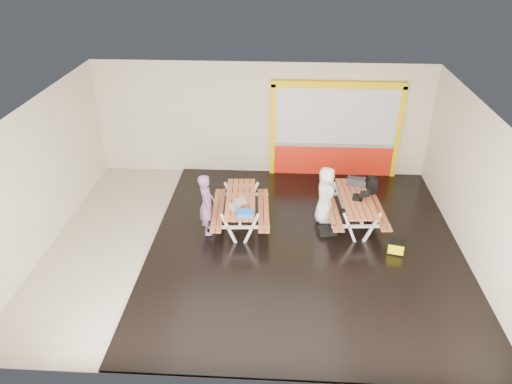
# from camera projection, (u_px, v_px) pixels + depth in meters

# --- Properties ---
(room) EXTENTS (10.02, 8.02, 3.52)m
(room) POSITION_uv_depth(u_px,v_px,m) (254.00, 183.00, 10.97)
(room) COLOR beige
(room) RESTS_ON ground
(deck) EXTENTS (7.50, 7.98, 0.05)m
(deck) POSITION_uv_depth(u_px,v_px,m) (305.00, 246.00, 11.75)
(deck) COLOR black
(deck) RESTS_ON room
(kiosk) EXTENTS (3.88, 0.16, 3.00)m
(kiosk) POSITION_uv_depth(u_px,v_px,m) (335.00, 132.00, 14.44)
(kiosk) COLOR red
(kiosk) RESTS_ON room
(picnic_table_left) EXTENTS (1.55, 2.19, 0.85)m
(picnic_table_left) POSITION_uv_depth(u_px,v_px,m) (241.00, 205.00, 12.26)
(picnic_table_left) COLOR #BA6032
(picnic_table_left) RESTS_ON deck
(picnic_table_right) EXTENTS (1.57, 2.19, 0.84)m
(picnic_table_right) POSITION_uv_depth(u_px,v_px,m) (355.00, 204.00, 12.30)
(picnic_table_right) COLOR #BA6032
(picnic_table_right) RESTS_ON deck
(person_left) EXTENTS (0.48, 0.65, 1.61)m
(person_left) POSITION_uv_depth(u_px,v_px,m) (207.00, 204.00, 11.83)
(person_left) COLOR #7D5079
(person_left) RESTS_ON deck
(person_right) EXTENTS (0.57, 0.79, 1.52)m
(person_right) POSITION_uv_depth(u_px,v_px,m) (326.00, 195.00, 12.26)
(person_right) COLOR white
(person_right) RESTS_ON deck
(laptop_left) EXTENTS (0.51, 0.49, 0.17)m
(laptop_left) POSITION_uv_depth(u_px,v_px,m) (237.00, 205.00, 11.77)
(laptop_left) COLOR silver
(laptop_left) RESTS_ON picnic_table_left
(laptop_right) EXTENTS (0.48, 0.45, 0.17)m
(laptop_right) POSITION_uv_depth(u_px,v_px,m) (360.00, 196.00, 12.16)
(laptop_right) COLOR black
(laptop_right) RESTS_ON picnic_table_right
(blue_pouch) EXTENTS (0.39, 0.29, 0.11)m
(blue_pouch) POSITION_uv_depth(u_px,v_px,m) (245.00, 213.00, 11.42)
(blue_pouch) COLOR blue
(blue_pouch) RESTS_ON picnic_table_left
(toolbox) EXTENTS (0.50, 0.33, 0.27)m
(toolbox) POSITION_uv_depth(u_px,v_px,m) (356.00, 181.00, 12.76)
(toolbox) COLOR black
(toolbox) RESTS_ON picnic_table_right
(backpack) EXTENTS (0.33, 0.25, 0.51)m
(backpack) POSITION_uv_depth(u_px,v_px,m) (371.00, 185.00, 12.93)
(backpack) COLOR black
(backpack) RESTS_ON picnic_table_right
(dark_case) EXTENTS (0.49, 0.41, 0.16)m
(dark_case) POSITION_uv_depth(u_px,v_px,m) (327.00, 230.00, 12.16)
(dark_case) COLOR black
(dark_case) RESTS_ON deck
(fluke_bag) EXTENTS (0.42, 0.32, 0.32)m
(fluke_bag) POSITION_uv_depth(u_px,v_px,m) (396.00, 248.00, 11.39)
(fluke_bag) COLOR black
(fluke_bag) RESTS_ON deck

